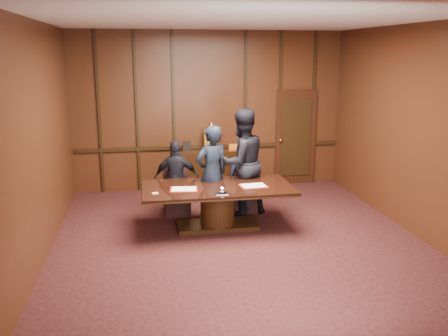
# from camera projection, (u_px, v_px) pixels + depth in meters

# --- Properties ---
(room) EXTENTS (7.00, 7.04, 3.50)m
(room) POSITION_uv_depth(u_px,v_px,m) (245.00, 138.00, 7.36)
(room) COLOR black
(room) RESTS_ON ground
(sideboard) EXTENTS (1.60, 0.45, 1.54)m
(sideboard) POSITION_uv_depth(u_px,v_px,m) (212.00, 169.00, 10.63)
(sideboard) COLOR black
(sideboard) RESTS_ON ground
(conference_table) EXTENTS (2.62, 1.32, 0.76)m
(conference_table) POSITION_uv_depth(u_px,v_px,m) (218.00, 200.00, 8.29)
(conference_table) COLOR black
(conference_table) RESTS_ON ground
(folder_left) EXTENTS (0.49, 0.38, 0.02)m
(folder_left) POSITION_uv_depth(u_px,v_px,m) (184.00, 189.00, 8.03)
(folder_left) COLOR #AB200F
(folder_left) RESTS_ON conference_table
(folder_right) EXTENTS (0.49, 0.38, 0.02)m
(folder_right) POSITION_uv_depth(u_px,v_px,m) (253.00, 186.00, 8.23)
(folder_right) COLOR #AB200F
(folder_right) RESTS_ON conference_table
(inkstand) EXTENTS (0.20, 0.14, 0.12)m
(inkstand) POSITION_uv_depth(u_px,v_px,m) (222.00, 191.00, 7.78)
(inkstand) COLOR white
(inkstand) RESTS_ON conference_table
(notepad) EXTENTS (0.11, 0.09, 0.01)m
(notepad) POSITION_uv_depth(u_px,v_px,m) (155.00, 193.00, 7.80)
(notepad) COLOR #E9D372
(notepad) RESTS_ON conference_table
(chair_left) EXTENTS (0.49, 0.49, 0.99)m
(chair_left) POSITION_uv_depth(u_px,v_px,m) (177.00, 199.00, 9.07)
(chair_left) COLOR black
(chair_left) RESTS_ON ground
(chair_right) EXTENTS (0.49, 0.49, 0.99)m
(chair_right) POSITION_uv_depth(u_px,v_px,m) (243.00, 196.00, 9.28)
(chair_right) COLOR black
(chair_right) RESTS_ON ground
(signatory_left) EXTENTS (0.88, 0.45, 1.44)m
(signatory_left) POSITION_uv_depth(u_px,v_px,m) (177.00, 178.00, 8.89)
(signatory_left) COLOR black
(signatory_left) RESTS_ON ground
(signatory_right) EXTENTS (0.68, 0.46, 1.35)m
(signatory_right) POSITION_uv_depth(u_px,v_px,m) (244.00, 178.00, 9.12)
(signatory_right) COLOR black
(signatory_right) RESTS_ON ground
(witness_left) EXTENTS (0.76, 0.64, 1.77)m
(witness_left) POSITION_uv_depth(u_px,v_px,m) (212.00, 174.00, 8.59)
(witness_left) COLOR black
(witness_left) RESTS_ON ground
(witness_right) EXTENTS (1.19, 1.07, 2.02)m
(witness_right) POSITION_uv_depth(u_px,v_px,m) (242.00, 162.00, 8.91)
(witness_right) COLOR black
(witness_right) RESTS_ON ground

